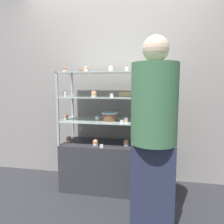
{
  "coord_description": "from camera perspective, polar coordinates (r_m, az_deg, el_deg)",
  "views": [
    {
      "loc": [
        0.5,
        -2.53,
        1.27
      ],
      "look_at": [
        0.0,
        0.0,
        0.95
      ],
      "focal_mm": 35.0,
      "sensor_mm": 36.0,
      "label": 1
    }
  ],
  "objects": [
    {
      "name": "display_riser_middle",
      "position": [
        2.58,
        0.0,
        3.67
      ],
      "size": [
        1.2,
        0.48,
        0.28
      ],
      "color": "#B7B7BC",
      "rests_on": "display_riser_lower"
    },
    {
      "name": "cupcake_12",
      "position": [
        2.53,
        -6.78,
        11.1
      ],
      "size": [
        0.05,
        0.05,
        0.06
      ],
      "color": "beige",
      "rests_on": "display_riser_upper"
    },
    {
      "name": "cupcake_2",
      "position": [
        2.57,
        3.75,
        -8.02
      ],
      "size": [
        0.06,
        0.06,
        0.07
      ],
      "color": "white",
      "rests_on": "display_base"
    },
    {
      "name": "sheet_cake_frosted",
      "position": [
        2.59,
        4.71,
        4.75
      ],
      "size": [
        0.24,
        0.17,
        0.06
      ],
      "color": "#DBBC84",
      "rests_on": "display_riser_middle"
    },
    {
      "name": "display_base",
      "position": [
        2.76,
        0.0,
        -13.89
      ],
      "size": [
        1.2,
        0.48,
        0.57
      ],
      "color": "#333338",
      "rests_on": "ground_plane"
    },
    {
      "name": "cupcake_1",
      "position": [
        2.59,
        -4.34,
        -7.93
      ],
      "size": [
        0.06,
        0.06,
        0.07
      ],
      "color": "beige",
      "rests_on": "display_base"
    },
    {
      "name": "cupcake_4",
      "position": [
        2.73,
        -11.82,
        -1.3
      ],
      "size": [
        0.05,
        0.05,
        0.06
      ],
      "color": "beige",
      "rests_on": "display_riser_lower"
    },
    {
      "name": "cupcake_7",
      "position": [
        2.52,
        12.16,
        -2.01
      ],
      "size": [
        0.05,
        0.05,
        0.06
      ],
      "color": "beige",
      "rests_on": "display_riser_lower"
    },
    {
      "name": "cupcake_10",
      "position": [
        2.45,
        12.45,
        4.54
      ],
      "size": [
        0.06,
        0.06,
        0.07
      ],
      "color": "#CCB28C",
      "rests_on": "display_riser_middle"
    },
    {
      "name": "price_tag_0",
      "position": [
        2.47,
        -2.76,
        -8.89
      ],
      "size": [
        0.04,
        0.0,
        0.04
      ],
      "color": "white",
      "rests_on": "display_base"
    },
    {
      "name": "cupcake_8",
      "position": [
        2.64,
        -12.18,
        4.73
      ],
      "size": [
        0.06,
        0.06,
        0.07
      ],
      "color": "beige",
      "rests_on": "display_riser_middle"
    },
    {
      "name": "display_riser_upper",
      "position": [
        2.58,
        0.0,
        9.96
      ],
      "size": [
        1.2,
        0.48,
        0.28
      ],
      "color": "#B7B7BC",
      "rests_on": "display_riser_middle"
    },
    {
      "name": "ground_plane",
      "position": [
        2.87,
        0.0,
        -19.2
      ],
      "size": [
        20.0,
        20.0,
        0.0
      ],
      "primitive_type": "plane",
      "color": "#2D2D33"
    },
    {
      "name": "cupcake_11",
      "position": [
        2.65,
        -12.28,
        10.79
      ],
      "size": [
        0.05,
        0.05,
        0.06
      ],
      "color": "#CCB28C",
      "rests_on": "display_riser_upper"
    },
    {
      "name": "price_tag_3",
      "position": [
        2.33,
        3.84,
        11.22
      ],
      "size": [
        0.04,
        0.0,
        0.04
      ],
      "color": "white",
      "rests_on": "display_riser_upper"
    },
    {
      "name": "customer_figure",
      "position": [
        1.89,
        10.85,
        -4.58
      ],
      "size": [
        0.39,
        0.39,
        1.67
      ],
      "color": "#282D47",
      "rests_on": "ground_plane"
    },
    {
      "name": "cupcake_3",
      "position": [
        2.55,
        11.8,
        -8.3
      ],
      "size": [
        0.06,
        0.06,
        0.07
      ],
      "color": "#CCB28C",
      "rests_on": "display_base"
    },
    {
      "name": "cupcake_0",
      "position": [
        2.78,
        -11.22,
        -7.0
      ],
      "size": [
        0.06,
        0.06,
        0.07
      ],
      "color": "#CCB28C",
      "rests_on": "display_base"
    },
    {
      "name": "cupcake_14",
      "position": [
        2.51,
        5.98,
        11.14
      ],
      "size": [
        0.05,
        0.05,
        0.06
      ],
      "color": "white",
      "rests_on": "display_riser_upper"
    },
    {
      "name": "layer_cake_centerpiece",
      "position": [
        2.57,
        -0.56,
        -1.16
      ],
      "size": [
        0.19,
        0.19,
        0.1
      ],
      "color": "brown",
      "rests_on": "display_riser_lower"
    },
    {
      "name": "back_wall",
      "position": [
        2.96,
        1.45,
        7.6
      ],
      "size": [
        8.0,
        0.05,
        2.6
      ],
      "color": "gray",
      "rests_on": "ground_plane"
    },
    {
      "name": "display_riser_lower",
      "position": [
        2.61,
        0.0,
        -2.54
      ],
      "size": [
        1.2,
        0.48,
        0.28
      ],
      "color": "#B7B7BC",
      "rests_on": "display_base"
    },
    {
      "name": "cupcake_15",
      "position": [
        2.5,
        12.18,
        11.04
      ],
      "size": [
        0.05,
        0.05,
        0.06
      ],
      "color": "#CCB28C",
      "rests_on": "display_riser_upper"
    },
    {
      "name": "cupcake_5",
      "position": [
        2.59,
        -3.88,
        -1.61
      ],
      "size": [
        0.05,
        0.05,
        0.06
      ],
      "color": "#CCB28C",
      "rests_on": "display_riser_lower"
    },
    {
      "name": "donut_glazed",
      "position": [
        2.68,
        -7.32,
        10.62
      ],
      "size": [
        0.13,
        0.13,
        0.04
      ],
      "color": "brown",
      "rests_on": "display_riser_upper"
    },
    {
      "name": "price_tag_2",
      "position": [
        2.36,
        -0.12,
        4.31
      ],
      "size": [
        0.04,
        0.0,
        0.04
      ],
      "color": "white",
      "rests_on": "display_riser_middle"
    },
    {
      "name": "price_tag_1",
      "position": [
        2.37,
        2.58,
        -2.58
      ],
      "size": [
        0.04,
        0.0,
        0.04
      ],
      "color": "white",
      "rests_on": "display_riser_lower"
    },
    {
      "name": "cupcake_9",
      "position": [
        2.51,
        -4.73,
        4.74
      ],
      "size": [
        0.06,
        0.06,
        0.07
      ],
      "color": "#CCB28C",
      "rests_on": "display_riser_middle"
    },
    {
      "name": "cupcake_13",
      "position": [
        2.47,
        -0.37,
        11.24
      ],
      "size": [
        0.05,
        0.05,
        0.06
      ],
      "color": "white",
      "rests_on": "display_riser_upper"
    },
    {
      "name": "cupcake_6",
      "position": [
        2.49,
        3.7,
        -1.96
      ],
      "size": [
        0.05,
        0.05,
        0.06
      ],
      "color": "#CCB28C",
      "rests_on": "display_riser_lower"
    }
  ]
}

